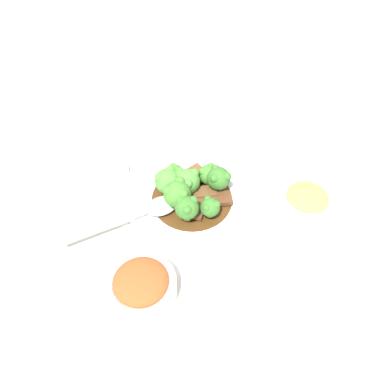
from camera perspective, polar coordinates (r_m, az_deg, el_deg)
name	(u,v)px	position (r m, az deg, el deg)	size (l,w,h in m)	color
ground_plane	(192,203)	(0.76, 0.00, -1.65)	(4.00, 4.00, 0.00)	silver
main_plate	(192,200)	(0.75, 0.00, -1.17)	(0.26, 0.26, 0.02)	white
beef_strip_0	(203,192)	(0.75, 1.66, 0.02)	(0.05, 0.03, 0.01)	brown
beef_strip_1	(220,199)	(0.74, 4.31, -1.03)	(0.05, 0.03, 0.01)	#56331E
beef_strip_2	(199,205)	(0.73, 1.13, -2.03)	(0.05, 0.07, 0.01)	#56331E
beef_strip_3	(191,177)	(0.77, -0.10, 2.34)	(0.07, 0.06, 0.01)	brown
broccoli_floret_0	(209,174)	(0.75, 2.59, 2.74)	(0.04, 0.04, 0.05)	#8EB756
broccoli_floret_1	(175,173)	(0.75, -2.59, 2.92)	(0.04, 0.04, 0.05)	#7FA84C
broccoli_floret_2	(187,181)	(0.73, -0.72, 1.72)	(0.05, 0.05, 0.05)	#7FA84C
broccoli_floret_3	(177,194)	(0.70, -2.25, -0.27)	(0.05, 0.05, 0.06)	#7FA84C
broccoli_floret_4	(218,178)	(0.73, 4.05, 2.13)	(0.05, 0.05, 0.06)	#7FA84C
broccoli_floret_5	(187,207)	(0.69, -0.78, -2.36)	(0.05, 0.05, 0.06)	#8EB756
broccoli_floret_6	(168,181)	(0.73, -3.69, 1.75)	(0.05, 0.05, 0.06)	#8EB756
broccoli_floret_7	(210,207)	(0.70, 2.77, -2.28)	(0.04, 0.04, 0.04)	#7FA84C
serving_spoon	(153,209)	(0.72, -6.01, -2.64)	(0.23, 0.08, 0.01)	#B7B7BC
side_bowl_kimchi	(142,285)	(0.64, -7.65, -13.90)	(0.12, 0.12, 0.05)	white
side_bowl_appetizer	(306,201)	(0.77, 16.99, -1.25)	(0.10, 0.10, 0.04)	white
sauce_dish	(114,169)	(0.83, -11.74, 3.38)	(0.06, 0.06, 0.01)	white
paper_napkin	(198,129)	(0.92, 0.93, 9.62)	(0.16, 0.12, 0.01)	silver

